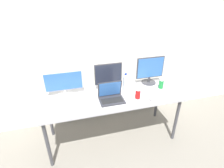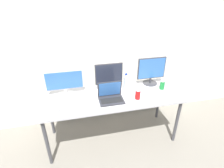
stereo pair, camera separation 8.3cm
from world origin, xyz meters
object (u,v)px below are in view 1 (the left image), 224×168
Objects in this scene: monitor_center at (109,76)px; mouse_by_laptop at (58,110)px; soda_can_near_keyboard at (138,94)px; water_bottle at (125,83)px; monitor_right at (150,70)px; work_desk at (112,99)px; laptop_silver at (111,96)px; mouse_by_keyboard at (151,98)px; keyboard_main at (80,105)px; monitor_left at (64,83)px; soda_can_by_laptop at (161,84)px.

monitor_center reaches higher than mouse_by_laptop.
water_bottle is at bearing 111.44° from soda_can_near_keyboard.
monitor_center is at bearing -177.95° from monitor_right.
soda_can_near_keyboard reaches higher than work_desk.
monitor_right is 1.35× the size of laptop_silver.
soda_can_near_keyboard is at bearing -132.77° from monitor_right.
monitor_right reaches higher than work_desk.
mouse_by_laptop is at bearing -173.50° from laptop_silver.
monitor_center is 1.45× the size of water_bottle.
mouse_by_keyboard is at bearing -5.66° from mouse_by_laptop.
water_bottle is (0.67, 0.21, 0.11)m from keyboard_main.
monitor_center reaches higher than monitor_left.
work_desk is 14.93× the size of soda_can_by_laptop.
laptop_silver is 0.41m from keyboard_main.
monitor_left is (-0.61, 0.19, 0.24)m from work_desk.
mouse_by_laptop reaches higher than work_desk.
monitor_right is (0.65, 0.22, 0.28)m from work_desk.
mouse_by_keyboard is at bearing -20.80° from monitor_left.
keyboard_main is 0.76m from soda_can_near_keyboard.
soda_can_near_keyboard is at bearing -158.99° from soda_can_by_laptop.
monitor_left reaches higher than water_bottle.
soda_can_near_keyboard is at bearing -48.01° from monitor_center.
laptop_silver is 3.47× the size of mouse_by_keyboard.
monitor_left is 0.39m from keyboard_main.
monitor_left is at bearing 153.80° from laptop_silver.
work_desk is 4.42× the size of monitor_right.
laptop_silver is 0.67m from mouse_by_laptop.
monitor_center is 3.09× the size of soda_can_by_laptop.
monitor_center is 4.06× the size of mouse_by_laptop.
keyboard_main is 4.56× the size of mouse_by_keyboard.
monitor_right is at bearing 1.14° from monitor_left.
soda_can_near_keyboard is (1.01, 0.02, 0.05)m from mouse_by_laptop.
soda_can_near_keyboard is (0.31, -0.34, -0.14)m from monitor_center.
work_desk is 19.61× the size of mouse_by_laptop.
monitor_left is at bearing -178.86° from monitor_right.
work_desk is 0.33m from monitor_center.
soda_can_by_laptop is (0.43, 0.17, 0.00)m from soda_can_near_keyboard.
monitor_center reaches higher than laptop_silver.
monitor_right is 4.68× the size of mouse_by_keyboard.
soda_can_near_keyboard is at bearing 171.83° from mouse_by_keyboard.
laptop_silver is 0.79m from soda_can_by_laptop.
monitor_right is 1.03× the size of keyboard_main.
mouse_by_laptop is at bearing -104.95° from monitor_left.
water_bottle is (0.92, 0.25, 0.11)m from mouse_by_laptop.
water_bottle is (0.26, 0.18, 0.07)m from laptop_silver.
monitor_center is 0.48m from soda_can_near_keyboard.
monitor_right is 3.38× the size of soda_can_near_keyboard.
work_desk is at bearing 10.12° from mouse_by_laptop.
laptop_silver is 3.30× the size of mouse_by_laptop.
monitor_left reaches higher than soda_can_near_keyboard.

